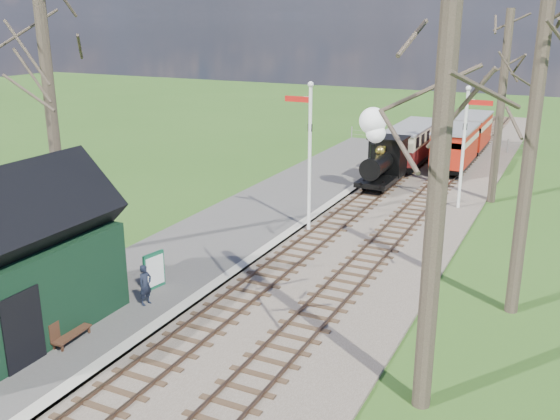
{
  "coord_description": "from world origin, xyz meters",
  "views": [
    {
      "loc": [
        9.04,
        -6.67,
        8.64
      ],
      "look_at": [
        -0.88,
        13.64,
        1.6
      ],
      "focal_mm": 40.0,
      "sensor_mm": 36.0,
      "label": 1
    }
  ],
  "objects_px": {
    "semaphore_far": "(466,139)",
    "red_carriage_b": "(471,132)",
    "red_carriage_a": "(455,148)",
    "sign_board": "(154,271)",
    "coach": "(411,142)",
    "semaphore_near": "(308,147)",
    "bench": "(68,329)",
    "person": "(145,285)",
    "locomotive": "(381,153)",
    "station_shed": "(7,266)"
  },
  "relations": [
    {
      "from": "semaphore_far",
      "to": "red_carriage_b",
      "type": "relative_size",
      "value": 1.18
    },
    {
      "from": "red_carriage_a",
      "to": "sign_board",
      "type": "height_order",
      "value": "red_carriage_a"
    },
    {
      "from": "coach",
      "to": "red_carriage_a",
      "type": "bearing_deg",
      "value": -7.15
    },
    {
      "from": "semaphore_near",
      "to": "bench",
      "type": "relative_size",
      "value": 4.84
    },
    {
      "from": "red_carriage_a",
      "to": "person",
      "type": "xyz_separation_m",
      "value": [
        -4.87,
        -22.21,
        -0.59
      ]
    },
    {
      "from": "locomotive",
      "to": "person",
      "type": "distance_m",
      "value": 16.66
    },
    {
      "from": "red_carriage_b",
      "to": "locomotive",
      "type": "bearing_deg",
      "value": -103.09
    },
    {
      "from": "locomotive",
      "to": "sign_board",
      "type": "height_order",
      "value": "locomotive"
    },
    {
      "from": "station_shed",
      "to": "locomotive",
      "type": "distance_m",
      "value": 20.1
    },
    {
      "from": "coach",
      "to": "sign_board",
      "type": "distance_m",
      "value": 21.64
    },
    {
      "from": "person",
      "to": "bench",
      "type": "bearing_deg",
      "value": 179.63
    },
    {
      "from": "semaphore_far",
      "to": "red_carriage_a",
      "type": "relative_size",
      "value": 1.18
    },
    {
      "from": "semaphore_near",
      "to": "coach",
      "type": "xyz_separation_m",
      "value": [
        0.77,
        13.69,
        -2.17
      ]
    },
    {
      "from": "bench",
      "to": "coach",
      "type": "bearing_deg",
      "value": 83.75
    },
    {
      "from": "locomotive",
      "to": "sign_board",
      "type": "relative_size",
      "value": 3.51
    },
    {
      "from": "station_shed",
      "to": "red_carriage_a",
      "type": "bearing_deg",
      "value": 74.79
    },
    {
      "from": "station_shed",
      "to": "locomotive",
      "type": "xyz_separation_m",
      "value": [
        4.29,
        19.63,
        -0.29
      ]
    },
    {
      "from": "semaphore_far",
      "to": "red_carriage_a",
      "type": "distance_m",
      "value": 7.82
    },
    {
      "from": "semaphore_near",
      "to": "red_carriage_a",
      "type": "xyz_separation_m",
      "value": [
        3.37,
        13.37,
        -2.19
      ]
    },
    {
      "from": "coach",
      "to": "red_carriage_a",
      "type": "height_order",
      "value": "coach"
    },
    {
      "from": "semaphore_far",
      "to": "sign_board",
      "type": "height_order",
      "value": "semaphore_far"
    },
    {
      "from": "red_carriage_a",
      "to": "red_carriage_b",
      "type": "distance_m",
      "value": 5.5
    },
    {
      "from": "locomotive",
      "to": "person",
      "type": "xyz_separation_m",
      "value": [
        -2.26,
        -16.47,
        -1.14
      ]
    },
    {
      "from": "station_shed",
      "to": "coach",
      "type": "distance_m",
      "value": 26.06
    },
    {
      "from": "locomotive",
      "to": "coach",
      "type": "relative_size",
      "value": 0.62
    },
    {
      "from": "semaphore_near",
      "to": "station_shed",
      "type": "bearing_deg",
      "value": -106.38
    },
    {
      "from": "station_shed",
      "to": "locomotive",
      "type": "height_order",
      "value": "station_shed"
    },
    {
      "from": "semaphore_near",
      "to": "locomotive",
      "type": "distance_m",
      "value": 7.84
    },
    {
      "from": "sign_board",
      "to": "bench",
      "type": "distance_m",
      "value": 3.82
    },
    {
      "from": "station_shed",
      "to": "red_carriage_b",
      "type": "bearing_deg",
      "value": 77.4
    },
    {
      "from": "semaphore_near",
      "to": "sign_board",
      "type": "bearing_deg",
      "value": -104.38
    },
    {
      "from": "locomotive",
      "to": "person",
      "type": "height_order",
      "value": "locomotive"
    },
    {
      "from": "red_carriage_b",
      "to": "person",
      "type": "relative_size",
      "value": 3.79
    },
    {
      "from": "red_carriage_a",
      "to": "person",
      "type": "bearing_deg",
      "value": -102.38
    },
    {
      "from": "semaphore_near",
      "to": "locomotive",
      "type": "xyz_separation_m",
      "value": [
        0.76,
        7.63,
        -1.64
      ]
    },
    {
      "from": "station_shed",
      "to": "coach",
      "type": "height_order",
      "value": "station_shed"
    },
    {
      "from": "station_shed",
      "to": "person",
      "type": "bearing_deg",
      "value": 57.39
    },
    {
      "from": "red_carriage_a",
      "to": "sign_board",
      "type": "distance_m",
      "value": 21.8
    },
    {
      "from": "semaphore_near",
      "to": "coach",
      "type": "height_order",
      "value": "semaphore_near"
    },
    {
      "from": "sign_board",
      "to": "person",
      "type": "distance_m",
      "value": 1.18
    },
    {
      "from": "station_shed",
      "to": "semaphore_near",
      "type": "distance_m",
      "value": 12.58
    },
    {
      "from": "sign_board",
      "to": "person",
      "type": "bearing_deg",
      "value": -65.88
    },
    {
      "from": "locomotive",
      "to": "red_carriage_b",
      "type": "bearing_deg",
      "value": 76.91
    },
    {
      "from": "coach",
      "to": "red_carriage_a",
      "type": "relative_size",
      "value": 1.41
    },
    {
      "from": "semaphore_far",
      "to": "red_carriage_b",
      "type": "xyz_separation_m",
      "value": [
        -1.77,
        12.87,
        -1.92
      ]
    },
    {
      "from": "locomotive",
      "to": "person",
      "type": "relative_size",
      "value": 3.34
    },
    {
      "from": "locomotive",
      "to": "semaphore_near",
      "type": "bearing_deg",
      "value": -95.67
    },
    {
      "from": "semaphore_near",
      "to": "red_carriage_b",
      "type": "relative_size",
      "value": 1.29
    },
    {
      "from": "coach",
      "to": "sign_board",
      "type": "height_order",
      "value": "coach"
    },
    {
      "from": "station_shed",
      "to": "red_carriage_a",
      "type": "distance_m",
      "value": 26.3
    }
  ]
}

